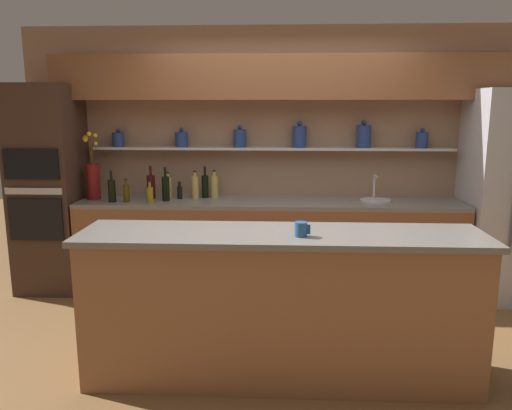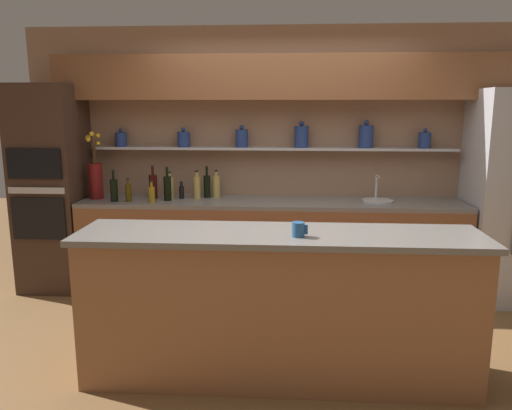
% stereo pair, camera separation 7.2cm
% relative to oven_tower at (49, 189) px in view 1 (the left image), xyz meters
% --- Properties ---
extents(ground_plane, '(12.00, 12.00, 0.00)m').
position_rel_oven_tower_xyz_m(ground_plane, '(2.29, -1.24, -1.02)').
color(ground_plane, brown).
extents(back_wall_unit, '(5.20, 0.44, 2.60)m').
position_rel_oven_tower_xyz_m(back_wall_unit, '(2.29, 0.29, 0.53)').
color(back_wall_unit, '#937056').
rests_on(back_wall_unit, ground_plane).
extents(back_counter_unit, '(3.71, 0.62, 0.92)m').
position_rel_oven_tower_xyz_m(back_counter_unit, '(2.18, 0.00, -0.56)').
color(back_counter_unit, brown).
rests_on(back_counter_unit, ground_plane).
extents(island_counter, '(2.64, 0.61, 1.02)m').
position_rel_oven_tower_xyz_m(island_counter, '(2.29, -1.63, -0.50)').
color(island_counter, '#99603D').
rests_on(island_counter, ground_plane).
extents(oven_tower, '(0.61, 0.64, 2.03)m').
position_rel_oven_tower_xyz_m(oven_tower, '(0.00, 0.00, 0.00)').
color(oven_tower, '#3D281E').
rests_on(oven_tower, ground_plane).
extents(flower_vase, '(0.15, 0.14, 0.66)m').
position_rel_oven_tower_xyz_m(flower_vase, '(0.44, 0.01, 0.11)').
color(flower_vase, maroon).
rests_on(flower_vase, back_counter_unit).
extents(sink_fixture, '(0.29, 0.29, 0.25)m').
position_rel_oven_tower_xyz_m(sink_fixture, '(3.21, 0.01, -0.07)').
color(sink_fixture, '#B7B7BC').
rests_on(sink_fixture, back_counter_unit).
extents(bottle_wine_0, '(0.07, 0.07, 0.33)m').
position_rel_oven_tower_xyz_m(bottle_wine_0, '(1.18, -0.06, 0.03)').
color(bottle_wine_0, black).
rests_on(bottle_wine_0, back_counter_unit).
extents(bottle_sauce_1, '(0.05, 0.05, 0.17)m').
position_rel_oven_tower_xyz_m(bottle_sauce_1, '(1.29, 0.06, -0.02)').
color(bottle_sauce_1, black).
rests_on(bottle_sauce_1, back_counter_unit).
extents(bottle_wine_2, '(0.08, 0.08, 0.33)m').
position_rel_oven_tower_xyz_m(bottle_wine_2, '(1.01, 0.05, 0.03)').
color(bottle_wine_2, '#380C0C').
rests_on(bottle_wine_2, back_counter_unit).
extents(bottle_spirit_3, '(0.07, 0.07, 0.28)m').
position_rel_oven_tower_xyz_m(bottle_spirit_3, '(1.63, 0.14, 0.02)').
color(bottle_spirit_3, tan).
rests_on(bottle_spirit_3, back_counter_unit).
extents(bottle_wine_4, '(0.07, 0.07, 0.32)m').
position_rel_oven_tower_xyz_m(bottle_wine_4, '(1.53, 0.13, 0.02)').
color(bottle_wine_4, black).
rests_on(bottle_wine_4, back_counter_unit).
extents(bottle_wine_5, '(0.07, 0.07, 0.31)m').
position_rel_oven_tower_xyz_m(bottle_wine_5, '(0.68, -0.14, 0.02)').
color(bottle_wine_5, black).
rests_on(bottle_wine_5, back_counter_unit).
extents(bottle_spirit_6, '(0.07, 0.07, 0.28)m').
position_rel_oven_tower_xyz_m(bottle_spirit_6, '(1.44, 0.07, 0.02)').
color(bottle_spirit_6, tan).
rests_on(bottle_spirit_6, back_counter_unit).
extents(bottle_spirit_7, '(0.08, 0.08, 0.26)m').
position_rel_oven_tower_xyz_m(bottle_spirit_7, '(1.17, 0.08, 0.01)').
color(bottle_spirit_7, tan).
rests_on(bottle_spirit_7, back_counter_unit).
extents(bottle_oil_8, '(0.06, 0.06, 0.23)m').
position_rel_oven_tower_xyz_m(bottle_oil_8, '(0.82, -0.13, -0.01)').
color(bottle_oil_8, '#47380A').
rests_on(bottle_oil_8, back_counter_unit).
extents(bottle_oil_9, '(0.06, 0.06, 0.21)m').
position_rel_oven_tower_xyz_m(bottle_oil_9, '(1.05, -0.17, -0.01)').
color(bottle_oil_9, olive).
rests_on(bottle_oil_9, back_counter_unit).
extents(coffee_mug, '(0.10, 0.08, 0.09)m').
position_rel_oven_tower_xyz_m(coffee_mug, '(2.42, -1.72, 0.05)').
color(coffee_mug, '#235184').
rests_on(coffee_mug, island_counter).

